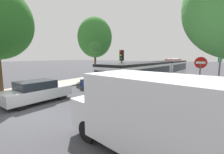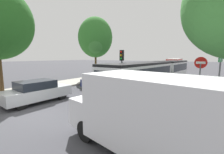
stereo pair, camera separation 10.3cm
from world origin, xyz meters
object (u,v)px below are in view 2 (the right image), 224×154
Objects in this scene: queued_car_black at (147,70)px; traffic_light at (122,61)px; city_bus_rear at (175,62)px; white_van at (149,113)px; direction_sign_post at (221,61)px; queued_car_red at (161,68)px; tree_left_mid at (95,38)px; queued_car_green at (127,73)px; queued_car_silver at (37,91)px; no_entry_sign at (200,72)px; articulated_bus at (156,71)px; queued_car_navy at (102,80)px.

traffic_light is (2.39, -11.95, 1.80)m from queued_car_black.
city_bus_rear reaches higher than white_van.
direction_sign_post reaches higher than queued_car_black.
tree_left_mid is (-3.74, -14.62, 4.34)m from queued_car_red.
queued_car_green is at bearing -50.46° from white_van.
city_bus_rear is 2.68× the size of queued_car_red.
city_bus_rear is 36.92m from queued_car_silver.
direction_sign_post reaches higher than no_entry_sign.
tree_left_mid is at bearing 0.10° from direction_sign_post.
articulated_bus reaches higher than queued_car_red.
city_bus_rear is at bearing -70.62° from white_van.
queued_car_silver is 7.67m from white_van.
queued_car_black is 10.31m from tree_left_mid.
tree_left_mid reaches higher than queued_car_navy.
white_van is at bearing 32.84° from traffic_light.
traffic_light reaches higher than articulated_bus.
queued_car_red is 26.01m from white_van.
no_entry_sign is at bearing 81.60° from traffic_light.
tree_left_mid is at bearing 22.10° from queued_car_silver.
traffic_light is 0.44× the size of tree_left_mid.
no_entry_sign reaches higher than white_van.
tree_left_mid is (-11.67, 3.76, 3.20)m from no_entry_sign.
queued_car_green is at bearing -178.08° from queued_car_black.
queued_car_navy is 0.75× the size of white_van.
city_bus_rear is 27.91m from tree_left_mid.
queued_car_green is 1.12× the size of queued_car_black.
queued_car_green is 0.86× the size of white_van.
tree_left_mid reaches higher than queued_car_black.
no_entry_sign reaches higher than city_bus_rear.
white_van reaches higher than queued_car_green.
queued_car_green reaches higher than queued_car_black.
direction_sign_post reaches higher than queued_car_red.
articulated_bus is 2.07× the size of tree_left_mid.
traffic_light reaches higher than queued_car_silver.
city_bus_rear is 30.82m from direction_sign_post.
queued_car_black is 0.94× the size of queued_car_red.
tree_left_mid is (-3.38, -8.69, 4.38)m from queued_car_black.
traffic_light is (-1.60, -4.15, 1.15)m from articulated_bus.
articulated_bus is at bearing -162.76° from queued_car_red.
traffic_light is 5.96m from no_entry_sign.
tree_left_mid reaches higher than queued_car_red.
queued_car_silver is 24.10m from queued_car_red.
direction_sign_post is (9.13, -29.42, 1.17)m from city_bus_rear.
city_bus_rear is at bearing 1.94° from queued_car_black.
queued_car_green is 1.25× the size of direction_sign_post.
queued_car_red reaches higher than queued_car_black.
articulated_bus is at bearing 6.93° from tree_left_mid.
queued_car_black is 0.52× the size of tree_left_mid.
tree_left_mid is at bearing 168.29° from city_bus_rear.
city_bus_rear is 25.20m from queued_car_green.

